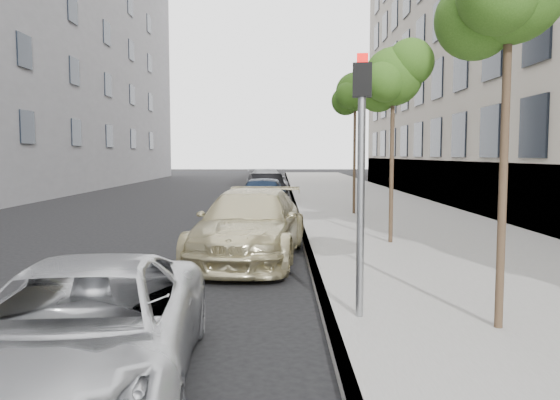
{
  "coord_description": "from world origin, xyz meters",
  "views": [
    {
      "loc": [
        0.53,
        -5.0,
        2.24
      ],
      "look_at": [
        0.53,
        3.92,
        1.5
      ],
      "focal_mm": 35.0,
      "sensor_mm": 36.0,
      "label": 1
    }
  ],
  "objects_px": {
    "tree_far": "(356,92)",
    "sedan_black": "(266,188)",
    "minivan": "(81,333)",
    "sedan_rear": "(266,182)",
    "suv": "(250,225)",
    "sedan_blue": "(263,196)",
    "tree_mid": "(394,77)",
    "signal_pole": "(361,155)"
  },
  "relations": [
    {
      "from": "signal_pole",
      "to": "suv",
      "type": "xyz_separation_m",
      "value": [
        -1.67,
        4.6,
        -1.49
      ]
    },
    {
      "from": "suv",
      "to": "sedan_black",
      "type": "distance_m",
      "value": 14.27
    },
    {
      "from": "tree_far",
      "to": "sedan_blue",
      "type": "height_order",
      "value": "tree_far"
    },
    {
      "from": "tree_far",
      "to": "signal_pole",
      "type": "relative_size",
      "value": 1.54
    },
    {
      "from": "signal_pole",
      "to": "minivan",
      "type": "distance_m",
      "value": 3.9
    },
    {
      "from": "sedan_blue",
      "to": "sedan_black",
      "type": "distance_m",
      "value": 5.8
    },
    {
      "from": "signal_pole",
      "to": "sedan_rear",
      "type": "relative_size",
      "value": 0.68
    },
    {
      "from": "tree_mid",
      "to": "sedan_rear",
      "type": "distance_m",
      "value": 18.59
    },
    {
      "from": "tree_far",
      "to": "minivan",
      "type": "xyz_separation_m",
      "value": [
        -4.51,
        -14.64,
        -3.84
      ]
    },
    {
      "from": "tree_far",
      "to": "sedan_black",
      "type": "relative_size",
      "value": 1.26
    },
    {
      "from": "suv",
      "to": "sedan_rear",
      "type": "relative_size",
      "value": 1.03
    },
    {
      "from": "sedan_blue",
      "to": "minivan",
      "type": "bearing_deg",
      "value": -92.15
    },
    {
      "from": "sedan_black",
      "to": "sedan_rear",
      "type": "height_order",
      "value": "sedan_rear"
    },
    {
      "from": "minivan",
      "to": "suv",
      "type": "height_order",
      "value": "suv"
    },
    {
      "from": "tree_mid",
      "to": "suv",
      "type": "height_order",
      "value": "tree_mid"
    },
    {
      "from": "minivan",
      "to": "suv",
      "type": "bearing_deg",
      "value": 75.12
    },
    {
      "from": "minivan",
      "to": "sedan_blue",
      "type": "height_order",
      "value": "sedan_blue"
    },
    {
      "from": "tree_far",
      "to": "sedan_black",
      "type": "distance_m",
      "value": 8.09
    },
    {
      "from": "tree_mid",
      "to": "suv",
      "type": "bearing_deg",
      "value": -156.58
    },
    {
      "from": "tree_mid",
      "to": "sedan_blue",
      "type": "height_order",
      "value": "tree_mid"
    },
    {
      "from": "signal_pole",
      "to": "tree_mid",
      "type": "bearing_deg",
      "value": 82.78
    },
    {
      "from": "suv",
      "to": "sedan_blue",
      "type": "distance_m",
      "value": 8.47
    },
    {
      "from": "tree_far",
      "to": "sedan_black",
      "type": "xyz_separation_m",
      "value": [
        -3.33,
        6.33,
        -3.78
      ]
    },
    {
      "from": "minivan",
      "to": "sedan_blue",
      "type": "distance_m",
      "value": 15.22
    },
    {
      "from": "signal_pole",
      "to": "sedan_rear",
      "type": "bearing_deg",
      "value": 102.4
    },
    {
      "from": "tree_mid",
      "to": "sedan_black",
      "type": "bearing_deg",
      "value": 104.54
    },
    {
      "from": "minivan",
      "to": "sedan_rear",
      "type": "relative_size",
      "value": 0.9
    },
    {
      "from": "minivan",
      "to": "sedan_black",
      "type": "bearing_deg",
      "value": 81.92
    },
    {
      "from": "tree_far",
      "to": "sedan_rear",
      "type": "xyz_separation_m",
      "value": [
        -3.45,
        11.46,
        -3.74
      ]
    },
    {
      "from": "signal_pole",
      "to": "tree_far",
      "type": "bearing_deg",
      "value": 90.6
    },
    {
      "from": "tree_mid",
      "to": "signal_pole",
      "type": "relative_size",
      "value": 1.42
    },
    {
      "from": "tree_far",
      "to": "minivan",
      "type": "distance_m",
      "value": 15.8
    },
    {
      "from": "sedan_black",
      "to": "sedan_rear",
      "type": "xyz_separation_m",
      "value": [
        -0.12,
        5.13,
        0.04
      ]
    },
    {
      "from": "tree_far",
      "to": "minivan",
      "type": "relative_size",
      "value": 1.16
    },
    {
      "from": "signal_pole",
      "to": "minivan",
      "type": "bearing_deg",
      "value": -135.45
    },
    {
      "from": "sedan_rear",
      "to": "sedan_black",
      "type": "bearing_deg",
      "value": -96.6
    },
    {
      "from": "minivan",
      "to": "sedan_black",
      "type": "xyz_separation_m",
      "value": [
        1.19,
        20.97,
        0.06
      ]
    },
    {
      "from": "signal_pole",
      "to": "suv",
      "type": "distance_m",
      "value": 5.11
    },
    {
      "from": "tree_far",
      "to": "sedan_black",
      "type": "height_order",
      "value": "tree_far"
    },
    {
      "from": "tree_far",
      "to": "sedan_rear",
      "type": "height_order",
      "value": "tree_far"
    },
    {
      "from": "tree_mid",
      "to": "minivan",
      "type": "relative_size",
      "value": 1.07
    },
    {
      "from": "signal_pole",
      "to": "sedan_black",
      "type": "relative_size",
      "value": 0.82
    }
  ]
}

